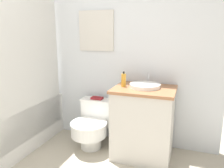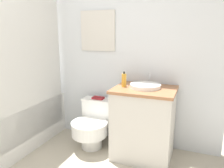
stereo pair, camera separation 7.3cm
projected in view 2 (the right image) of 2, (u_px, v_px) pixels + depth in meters
The scene contains 7 objects.
wall_back at pixel (96, 42), 2.77m from camera, with size 3.12×0.07×2.50m.
shower_area at pixel (14, 122), 2.61m from camera, with size 0.56×1.35×1.98m.
toilet at pixel (93, 124), 2.66m from camera, with size 0.43×0.56×0.56m.
vanity at pixel (144, 123), 2.41m from camera, with size 0.66×0.55×0.79m.
sink at pixel (145, 86), 2.34m from camera, with size 0.33×0.37×0.13m.
soap_bottle at pixel (124, 80), 2.38m from camera, with size 0.05×0.05×0.17m.
book_on_tank at pixel (98, 98), 2.73m from camera, with size 0.14×0.09×0.02m.
Camera 2 is at (1.23, -0.62, 1.35)m, focal length 35.00 mm.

